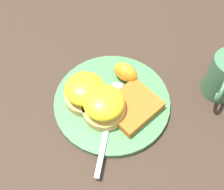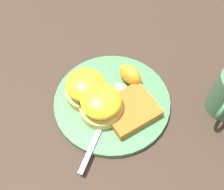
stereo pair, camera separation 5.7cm
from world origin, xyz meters
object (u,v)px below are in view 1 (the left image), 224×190
at_px(hashbrown_patty, 132,106).
at_px(orange_wedge, 126,73).
at_px(sandwich_benedict_right, 106,106).
at_px(sandwich_benedict_left, 85,92).
at_px(fork, 109,119).

bearing_deg(hashbrown_patty, orange_wedge, -145.10).
distance_m(sandwich_benedict_right, orange_wedge, 0.11).
xyz_separation_m(hashbrown_patty, orange_wedge, (-0.07, -0.05, 0.01)).
bearing_deg(sandwich_benedict_right, orange_wedge, -178.99).
relative_size(hashbrown_patty, orange_wedge, 1.81).
height_order(sandwich_benedict_left, sandwich_benedict_right, same).
height_order(hashbrown_patty, fork, hashbrown_patty).
bearing_deg(sandwich_benedict_left, fork, 72.52).
bearing_deg(fork, sandwich_benedict_right, -127.77).
distance_m(orange_wedge, fork, 0.12).
xyz_separation_m(sandwich_benedict_right, orange_wedge, (-0.10, -0.00, -0.01)).
bearing_deg(fork, orange_wedge, -172.83).
bearing_deg(orange_wedge, hashbrown_patty, 34.90).
bearing_deg(sandwich_benedict_right, hashbrown_patty, 129.87).
height_order(sandwich_benedict_left, orange_wedge, sandwich_benedict_left).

